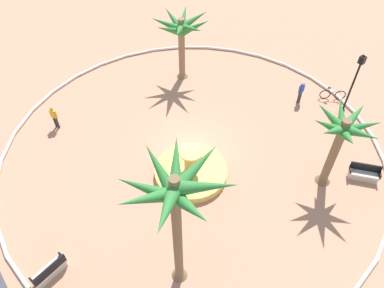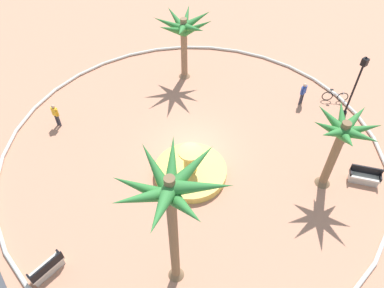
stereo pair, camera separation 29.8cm
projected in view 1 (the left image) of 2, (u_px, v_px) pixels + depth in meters
The scene contains 12 objects.
ground_plane at pixel (192, 149), 21.60m from camera, with size 80.00×80.00×0.00m, color tan.
plaza_curb at pixel (192, 147), 21.53m from camera, with size 22.06×22.06×0.20m, color silver.
fountain at pixel (191, 171), 20.05m from camera, with size 3.97×3.97×1.89m.
palm_tree_near_fountain at pixel (341, 134), 17.36m from camera, with size 3.36×3.39×4.72m.
palm_tree_by_curb at pixel (175, 199), 12.10m from camera, with size 3.92×4.09×7.17m.
palm_tree_mid_plaza at pixel (182, 31), 23.92m from camera, with size 4.10×4.05×4.73m.
bench_east at pixel (50, 272), 16.04m from camera, with size 0.82×1.67×1.00m.
bench_west at pixel (364, 174), 19.81m from camera, with size 1.58×1.37×1.00m.
lamppost at pixel (354, 81), 21.94m from camera, with size 0.32×0.32×4.38m.
bicycle_red_frame at pixel (333, 94), 24.50m from camera, with size 1.22×1.29×0.94m.
person_cyclist_helmet at pixel (301, 91), 23.89m from camera, with size 0.22×0.53×1.64m.
person_cyclist_photo at pixel (54, 116), 22.20m from camera, with size 0.48×0.33×1.64m.
Camera 1 is at (-11.45, 9.26, 15.81)m, focal length 34.34 mm.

